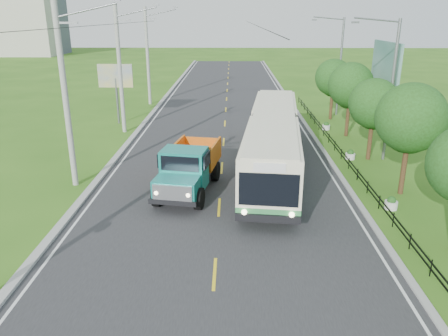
{
  "coord_description": "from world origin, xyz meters",
  "views": [
    {
      "loc": [
        0.61,
        -14.09,
        9.17
      ],
      "look_at": [
        0.24,
        6.6,
        1.9
      ],
      "focal_mm": 35.0,
      "sensor_mm": 36.0,
      "label": 1
    }
  ],
  "objects_px": {
    "pole_mid": "(120,69)",
    "tree_fourth": "(374,106)",
    "tree_back": "(334,79)",
    "planter_mid": "(350,155)",
    "planter_near": "(391,203)",
    "pole_far": "(148,56)",
    "billboard_right": "(385,68)",
    "tree_third": "(410,121)",
    "tree_fifth": "(351,87)",
    "streetlight_far": "(339,63)",
    "dump_truck": "(189,165)",
    "planter_far": "(326,126)",
    "streetlight_mid": "(389,86)",
    "bus": "(273,137)",
    "pole_near": "(66,96)",
    "billboard_left": "(116,80)"
  },
  "relations": [
    {
      "from": "planter_mid",
      "to": "dump_truck",
      "type": "distance_m",
      "value": 11.91
    },
    {
      "from": "pole_mid",
      "to": "tree_fourth",
      "type": "height_order",
      "value": "pole_mid"
    },
    {
      "from": "pole_far",
      "to": "billboard_left",
      "type": "bearing_deg",
      "value": -97.83
    },
    {
      "from": "tree_fifth",
      "to": "billboard_right",
      "type": "bearing_deg",
      "value": -3.3
    },
    {
      "from": "tree_back",
      "to": "billboard_right",
      "type": "distance_m",
      "value": 6.82
    },
    {
      "from": "streetlight_mid",
      "to": "planter_far",
      "type": "height_order",
      "value": "streetlight_mid"
    },
    {
      "from": "streetlight_far",
      "to": "tree_fifth",
      "type": "bearing_deg",
      "value": -95.71
    },
    {
      "from": "tree_third",
      "to": "billboard_right",
      "type": "xyz_separation_m",
      "value": [
        2.44,
        11.86,
        1.36
      ]
    },
    {
      "from": "tree_fourth",
      "to": "streetlight_far",
      "type": "distance_m",
      "value": 13.94
    },
    {
      "from": "planter_near",
      "to": "billboard_right",
      "type": "relative_size",
      "value": 0.09
    },
    {
      "from": "planter_near",
      "to": "streetlight_far",
      "type": "bearing_deg",
      "value": 84.7
    },
    {
      "from": "pole_mid",
      "to": "billboard_right",
      "type": "bearing_deg",
      "value": -2.78
    },
    {
      "from": "tree_back",
      "to": "planter_far",
      "type": "relative_size",
      "value": 8.21
    },
    {
      "from": "pole_mid",
      "to": "planter_far",
      "type": "height_order",
      "value": "pole_mid"
    },
    {
      "from": "planter_mid",
      "to": "streetlight_far",
      "type": "bearing_deg",
      "value": 81.7
    },
    {
      "from": "pole_far",
      "to": "streetlight_mid",
      "type": "height_order",
      "value": "pole_far"
    },
    {
      "from": "pole_far",
      "to": "streetlight_mid",
      "type": "xyz_separation_m",
      "value": [
        18.9,
        -19.0,
        -0.19
      ]
    },
    {
      "from": "planter_near",
      "to": "bus",
      "type": "bearing_deg",
      "value": 132.42
    },
    {
      "from": "tree_third",
      "to": "planter_near",
      "type": "height_order",
      "value": "tree_third"
    },
    {
      "from": "planter_mid",
      "to": "planter_far",
      "type": "distance_m",
      "value": 8.0
    },
    {
      "from": "pole_near",
      "to": "streetlight_far",
      "type": "bearing_deg",
      "value": 45.14
    },
    {
      "from": "pole_far",
      "to": "planter_far",
      "type": "bearing_deg",
      "value": -33.12
    },
    {
      "from": "dump_truck",
      "to": "pole_mid",
      "type": "bearing_deg",
      "value": 126.34
    },
    {
      "from": "pole_far",
      "to": "tree_fourth",
      "type": "distance_m",
      "value": 26.2
    },
    {
      "from": "streetlight_mid",
      "to": "dump_truck",
      "type": "bearing_deg",
      "value": -154.57
    },
    {
      "from": "streetlight_far",
      "to": "billboard_right",
      "type": "distance_m",
      "value": 8.18
    },
    {
      "from": "streetlight_far",
      "to": "dump_truck",
      "type": "distance_m",
      "value": 23.63
    },
    {
      "from": "billboard_right",
      "to": "planter_mid",
      "type": "bearing_deg",
      "value": -121.66
    },
    {
      "from": "pole_far",
      "to": "tree_back",
      "type": "height_order",
      "value": "pole_far"
    },
    {
      "from": "tree_third",
      "to": "tree_fifth",
      "type": "bearing_deg",
      "value": 90.0
    },
    {
      "from": "planter_near",
      "to": "billboard_right",
      "type": "xyz_separation_m",
      "value": [
        3.7,
        14.0,
        5.06
      ]
    },
    {
      "from": "pole_near",
      "to": "planter_mid",
      "type": "xyz_separation_m",
      "value": [
        16.86,
        5.0,
        -4.81
      ]
    },
    {
      "from": "pole_near",
      "to": "streetlight_far",
      "type": "xyz_separation_m",
      "value": [
        18.9,
        19.0,
        -0.19
      ]
    },
    {
      "from": "pole_near",
      "to": "tree_fourth",
      "type": "distance_m",
      "value": 18.89
    },
    {
      "from": "pole_mid",
      "to": "tree_fifth",
      "type": "distance_m",
      "value": 18.18
    },
    {
      "from": "tree_fourth",
      "to": "dump_truck",
      "type": "height_order",
      "value": "tree_fourth"
    },
    {
      "from": "tree_fifth",
      "to": "planter_mid",
      "type": "bearing_deg",
      "value": -101.56
    },
    {
      "from": "pole_near",
      "to": "planter_far",
      "type": "bearing_deg",
      "value": 37.63
    },
    {
      "from": "planter_near",
      "to": "billboard_left",
      "type": "bearing_deg",
      "value": 135.16
    },
    {
      "from": "billboard_right",
      "to": "pole_far",
      "type": "bearing_deg",
      "value": 147.7
    },
    {
      "from": "tree_fourth",
      "to": "planter_mid",
      "type": "distance_m",
      "value": 3.53
    },
    {
      "from": "pole_mid",
      "to": "bus",
      "type": "distance_m",
      "value": 14.9
    },
    {
      "from": "streetlight_mid",
      "to": "planter_mid",
      "type": "height_order",
      "value": "streetlight_mid"
    },
    {
      "from": "pole_mid",
      "to": "streetlight_far",
      "type": "xyz_separation_m",
      "value": [
        18.9,
        7.0,
        -0.19
      ]
    },
    {
      "from": "streetlight_far",
      "to": "planter_mid",
      "type": "height_order",
      "value": "streetlight_far"
    },
    {
      "from": "pole_mid",
      "to": "planter_near",
      "type": "relative_size",
      "value": 14.93
    },
    {
      "from": "tree_back",
      "to": "planter_mid",
      "type": "relative_size",
      "value": 8.21
    },
    {
      "from": "planter_far",
      "to": "bus",
      "type": "distance_m",
      "value": 11.57
    },
    {
      "from": "streetlight_mid",
      "to": "pole_mid",
      "type": "bearing_deg",
      "value": 159.68
    },
    {
      "from": "tree_fourth",
      "to": "planter_far",
      "type": "bearing_deg",
      "value": 99.08
    }
  ]
}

